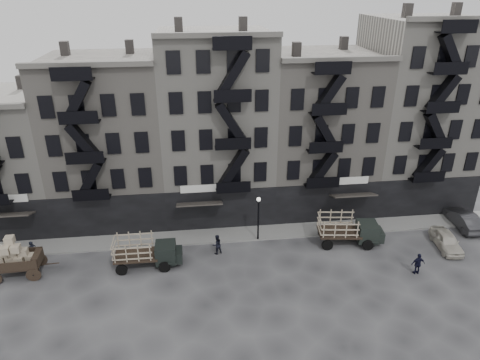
{
  "coord_description": "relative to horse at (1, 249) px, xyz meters",
  "views": [
    {
      "loc": [
        -2.5,
        -29.2,
        20.74
      ],
      "look_at": [
        1.57,
        4.0,
        5.34
      ],
      "focal_mm": 32.0,
      "sensor_mm": 36.0,
      "label": 1
    }
  ],
  "objects": [
    {
      "name": "pedestrian_mid",
      "position": [
        17.76,
        -1.55,
        0.04
      ],
      "size": [
        1.06,
        0.97,
        1.76
      ],
      "primitive_type": "imported",
      "rotation": [
        0.0,
        0.0,
        3.58
      ],
      "color": "black",
      "rests_on": "ground"
    },
    {
      "name": "lamp_post",
      "position": [
        21.5,
        0.0,
        1.94
      ],
      "size": [
        0.36,
        0.36,
        4.28
      ],
      "color": "black",
      "rests_on": "ground"
    },
    {
      "name": "ground",
      "position": [
        18.5,
        -2.6,
        -0.85
      ],
      "size": [
        140.0,
        140.0,
        0.0
      ],
      "primitive_type": "plane",
      "color": "#38383A",
      "rests_on": "ground"
    },
    {
      "name": "car_far",
      "position": [
        40.91,
        0.0,
        -0.07
      ],
      "size": [
        1.9,
        4.79,
        1.55
      ],
      "primitive_type": "imported",
      "rotation": [
        0.0,
        0.0,
        3.09
      ],
      "color": "#2A2A2D",
      "rests_on": "ground"
    },
    {
      "name": "building_east",
      "position": [
        38.5,
        7.22,
        8.16
      ],
      "size": [
        10.0,
        11.35,
        19.2
      ],
      "color": "#A7A399",
      "rests_on": "ground"
    },
    {
      "name": "wagon",
      "position": [
        2.05,
        -2.6,
        1.04
      ],
      "size": [
        3.99,
        2.27,
        3.3
      ],
      "rotation": [
        0.0,
        0.0,
        0.04
      ],
      "color": "black",
      "rests_on": "ground"
    },
    {
      "name": "policeman",
      "position": [
        33.11,
        -6.24,
        0.07
      ],
      "size": [
        1.07,
        0.45,
        1.83
      ],
      "primitive_type": "imported",
      "rotation": [
        0.0,
        0.0,
        3.14
      ],
      "color": "black",
      "rests_on": "ground"
    },
    {
      "name": "stake_truck_west",
      "position": [
        12.02,
        -2.6,
        0.67
      ],
      "size": [
        5.33,
        2.26,
        2.66
      ],
      "rotation": [
        0.0,
        0.0,
        -0.01
      ],
      "color": "black",
      "rests_on": "ground"
    },
    {
      "name": "sidewalk",
      "position": [
        18.5,
        1.15,
        -0.77
      ],
      "size": [
        55.0,
        2.5,
        0.15
      ],
      "primitive_type": "cube",
      "color": "slate",
      "rests_on": "ground"
    },
    {
      "name": "building_mideast",
      "position": [
        28.5,
        7.23,
        6.66
      ],
      "size": [
        10.0,
        11.35,
        16.2
      ],
      "color": "gray",
      "rests_on": "ground"
    },
    {
      "name": "stake_truck_east",
      "position": [
        29.19,
        -1.39,
        0.74
      ],
      "size": [
        5.74,
        2.87,
        2.77
      ],
      "rotation": [
        0.0,
        0.0,
        -0.13
      ],
      "color": "black",
      "rests_on": "ground"
    },
    {
      "name": "horse",
      "position": [
        0.0,
        0.0,
        0.0
      ],
      "size": [
        2.06,
        1.06,
        1.69
      ],
      "primitive_type": "imported",
      "rotation": [
        0.0,
        0.0,
        1.49
      ],
      "color": "beige",
      "rests_on": "ground"
    },
    {
      "name": "building_midwest",
      "position": [
        8.5,
        7.23,
        6.66
      ],
      "size": [
        10.0,
        11.35,
        16.2
      ],
      "color": "gray",
      "rests_on": "ground"
    },
    {
      "name": "pedestrian_west",
      "position": [
        2.74,
        -0.62,
        0.02
      ],
      "size": [
        0.67,
        0.75,
        1.73
      ],
      "primitive_type": "imported",
      "rotation": [
        0.0,
        0.0,
        1.05
      ],
      "color": "black",
      "rests_on": "ground"
    },
    {
      "name": "building_west",
      "position": [
        -1.5,
        7.23,
        5.16
      ],
      "size": [
        10.0,
        11.35,
        13.2
      ],
      "color": "#A7A399",
      "rests_on": "ground"
    },
    {
      "name": "building_center",
      "position": [
        18.5,
        7.22,
        7.66
      ],
      "size": [
        10.0,
        11.35,
        18.2
      ],
      "color": "#A7A399",
      "rests_on": "ground"
    },
    {
      "name": "car_east",
      "position": [
        37.37,
        -3.1,
        -0.14
      ],
      "size": [
        2.16,
        4.31,
        1.41
      ],
      "primitive_type": "imported",
      "rotation": [
        0.0,
        0.0,
        -0.12
      ],
      "color": "#B9B4A6",
      "rests_on": "ground"
    }
  ]
}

